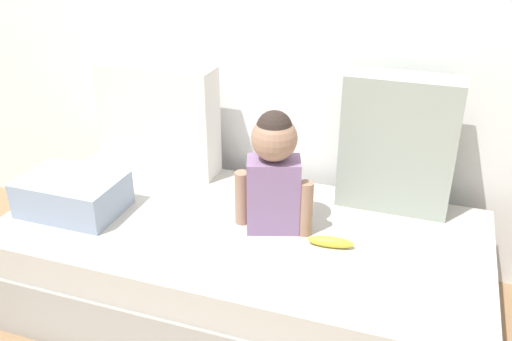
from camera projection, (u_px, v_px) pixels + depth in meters
ground_plane at (243, 306)px, 2.36m from camera, size 12.00×12.00×0.00m
couch at (242, 268)px, 2.27m from camera, size 1.94×0.91×0.40m
throw_pillow_left at (159, 119)px, 2.53m from camera, size 0.54×0.16×0.50m
throw_pillow_right at (398, 144)px, 2.21m from camera, size 0.44×0.16×0.56m
toddler at (274, 169)px, 2.06m from camera, size 0.31×0.18×0.48m
banana at (331, 242)px, 2.04m from camera, size 0.17×0.06×0.04m
folded_blanket at (73, 194)px, 2.26m from camera, size 0.40×0.28×0.15m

